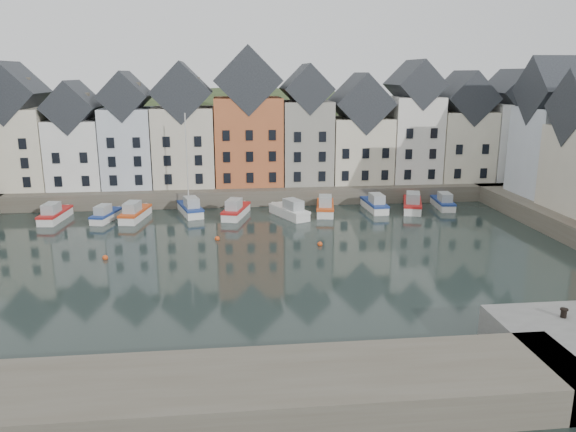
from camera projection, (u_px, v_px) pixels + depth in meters
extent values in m
plane|color=black|center=(262.00, 265.00, 49.30)|extent=(260.00, 260.00, 0.00)
cube|color=#50493D|center=(248.00, 187.00, 77.95)|extent=(90.00, 16.00, 2.00)
cube|color=#50493D|center=(83.00, 404.00, 26.80)|extent=(50.00, 6.00, 2.00)
ellipsoid|color=#28361B|center=(244.00, 258.00, 107.68)|extent=(153.60, 70.40, 64.00)
sphere|color=black|center=(160.00, 120.00, 94.73)|extent=(5.77, 5.77, 5.77)
sphere|color=black|center=(369.00, 117.00, 108.45)|extent=(5.27, 5.27, 5.27)
sphere|color=black|center=(415.00, 121.00, 102.93)|extent=(5.07, 5.07, 5.07)
sphere|color=black|center=(320.00, 121.00, 102.05)|extent=(5.01, 5.01, 5.01)
sphere|color=black|center=(26.00, 131.00, 98.21)|extent=(3.94, 3.94, 3.94)
sphere|color=black|center=(388.00, 117.00, 108.35)|extent=(5.21, 5.21, 5.21)
sphere|color=black|center=(252.00, 118.00, 103.94)|extent=(5.45, 5.45, 5.45)
sphere|color=black|center=(459.00, 127.00, 98.07)|extent=(4.49, 4.49, 4.49)
cube|color=beige|center=(19.00, 148.00, 71.44)|extent=(7.67, 8.00, 10.07)
cube|color=black|center=(12.00, 93.00, 69.73)|extent=(7.67, 8.16, 7.67)
cube|color=white|center=(78.00, 153.00, 72.39)|extent=(6.56, 8.00, 8.61)
cube|color=black|center=(74.00, 107.00, 70.93)|extent=(6.56, 8.16, 6.56)
cube|color=silver|center=(129.00, 147.00, 72.91)|extent=(6.20, 8.00, 10.02)
cube|color=black|center=(126.00, 96.00, 71.29)|extent=(6.20, 8.16, 6.20)
cube|color=beige|center=(185.00, 146.00, 73.65)|extent=(7.70, 8.00, 10.08)
cube|color=black|center=(182.00, 92.00, 71.94)|extent=(7.70, 8.16, 7.70)
cube|color=#B95D34|center=(248.00, 141.00, 74.39)|extent=(8.69, 8.00, 11.28)
cube|color=black|center=(247.00, 80.00, 72.47)|extent=(8.69, 8.16, 8.69)
cube|color=gray|center=(306.00, 142.00, 75.27)|extent=(6.43, 8.00, 10.78)
cube|color=black|center=(306.00, 89.00, 73.55)|extent=(6.43, 8.16, 6.43)
cube|color=beige|center=(359.00, 149.00, 76.32)|extent=(7.88, 8.00, 8.56)
cube|color=black|center=(360.00, 103.00, 74.78)|extent=(7.88, 8.16, 7.88)
cube|color=silver|center=(411.00, 139.00, 76.76)|extent=(6.50, 8.00, 11.27)
cube|color=black|center=(414.00, 84.00, 74.97)|extent=(6.50, 8.16, 6.50)
cube|color=beige|center=(460.00, 145.00, 77.75)|extent=(7.23, 8.00, 9.32)
cube|color=black|center=(464.00, 98.00, 76.15)|extent=(7.23, 8.16, 7.23)
cube|color=white|center=(507.00, 141.00, 78.35)|extent=(6.18, 8.00, 10.32)
cube|color=black|center=(512.00, 92.00, 76.70)|extent=(6.18, 8.16, 6.18)
cube|color=silver|center=(553.00, 152.00, 67.01)|extent=(7.47, 8.00, 10.38)
cube|color=black|center=(560.00, 91.00, 65.24)|extent=(7.62, 8.00, 8.00)
sphere|color=#CB4617|center=(217.00, 239.00, 56.54)|extent=(0.50, 0.50, 0.50)
sphere|color=#CB4617|center=(320.00, 244.00, 54.71)|extent=(0.50, 0.50, 0.50)
sphere|color=#CB4617|center=(105.00, 258.00, 50.67)|extent=(0.50, 0.50, 0.50)
cube|color=silver|center=(56.00, 217.00, 64.15)|extent=(2.44, 6.25, 1.12)
cube|color=#B41A19|center=(55.00, 212.00, 64.00)|extent=(2.55, 6.38, 0.25)
cube|color=#959B9D|center=(51.00, 209.00, 62.96)|extent=(1.66, 2.57, 1.22)
cube|color=silver|center=(107.00, 217.00, 64.24)|extent=(2.88, 5.58, 0.98)
cube|color=navy|center=(106.00, 213.00, 64.11)|extent=(2.99, 5.71, 0.22)
cube|color=#959B9D|center=(103.00, 210.00, 63.21)|extent=(1.74, 2.38, 1.07)
cube|color=silver|center=(136.00, 216.00, 64.68)|extent=(2.96, 6.40, 1.13)
cube|color=#CB4617|center=(135.00, 211.00, 64.52)|extent=(3.09, 6.54, 0.26)
cube|color=#959B9D|center=(132.00, 207.00, 63.48)|extent=(1.87, 2.69, 1.23)
cube|color=silver|center=(190.00, 211.00, 66.97)|extent=(3.46, 6.48, 1.14)
cube|color=navy|center=(190.00, 206.00, 66.82)|extent=(3.59, 6.63, 0.26)
cube|color=#959B9D|center=(191.00, 203.00, 65.83)|extent=(2.06, 2.78, 1.24)
cylinder|color=silver|center=(187.00, 162.00, 66.09)|extent=(0.14, 0.14, 11.38)
cube|color=silver|center=(236.00, 213.00, 65.95)|extent=(3.55, 6.47, 1.14)
cube|color=#B41A19|center=(236.00, 208.00, 65.80)|extent=(3.69, 6.62, 0.26)
cube|color=#959B9D|center=(234.00, 205.00, 64.76)|extent=(2.09, 2.79, 1.24)
cube|color=silver|center=(289.00, 214.00, 65.68)|extent=(4.31, 6.47, 1.15)
cube|color=silver|center=(289.00, 209.00, 65.53)|extent=(4.46, 6.63, 0.26)
cube|color=#959B9D|center=(293.00, 205.00, 64.59)|extent=(2.37, 2.88, 1.25)
cube|color=silver|center=(325.00, 210.00, 67.54)|extent=(2.96, 6.58, 1.16)
cube|color=#CB4617|center=(325.00, 205.00, 67.38)|extent=(3.09, 6.72, 0.26)
cube|color=#959B9D|center=(325.00, 201.00, 66.30)|extent=(1.89, 2.76, 1.27)
cube|color=silver|center=(374.00, 207.00, 69.04)|extent=(2.07, 6.13, 1.11)
cube|color=navy|center=(374.00, 202.00, 68.89)|extent=(2.17, 6.25, 0.25)
cube|color=#959B9D|center=(377.00, 199.00, 67.87)|extent=(1.51, 2.48, 1.21)
cube|color=silver|center=(412.00, 207.00, 68.94)|extent=(3.90, 6.95, 1.22)
cube|color=#B41A19|center=(412.00, 202.00, 68.77)|extent=(4.04, 7.11, 0.28)
cube|color=#959B9D|center=(413.00, 198.00, 67.66)|extent=(2.28, 3.00, 1.33)
cube|color=silver|center=(442.00, 205.00, 70.26)|extent=(2.27, 5.84, 1.05)
cube|color=navy|center=(443.00, 200.00, 70.12)|extent=(2.38, 5.97, 0.24)
cube|color=#959B9D|center=(445.00, 197.00, 69.15)|extent=(1.55, 2.40, 1.14)
cylinder|color=black|center=(564.00, 313.00, 33.85)|extent=(0.36, 0.36, 0.50)
cylinder|color=black|center=(564.00, 309.00, 33.78)|extent=(0.48, 0.48, 0.08)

